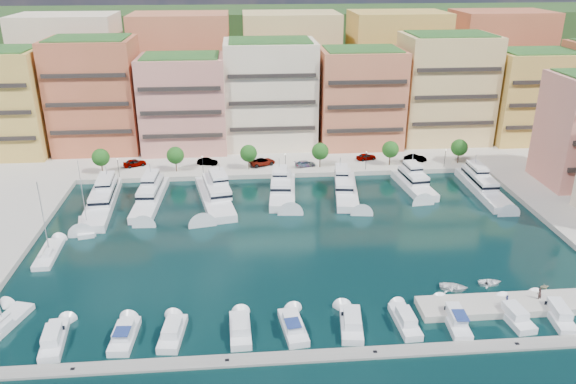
# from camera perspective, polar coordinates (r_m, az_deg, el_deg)

# --- Properties ---
(ground) EXTENTS (400.00, 400.00, 0.00)m
(ground) POSITION_cam_1_polar(r_m,az_deg,el_deg) (96.07, 1.25, -5.05)
(ground) COLOR black
(ground) RESTS_ON ground
(north_quay) EXTENTS (220.00, 64.00, 2.00)m
(north_quay) POSITION_cam_1_polar(r_m,az_deg,el_deg) (153.46, -1.20, 5.77)
(north_quay) COLOR #9E998E
(north_quay) RESTS_ON ground
(hillside) EXTENTS (240.00, 40.00, 58.00)m
(hillside) POSITION_cam_1_polar(r_m,az_deg,el_deg) (199.79, -2.13, 9.78)
(hillside) COLOR #203816
(hillside) RESTS_ON ground
(south_pontoon) EXTENTS (72.00, 2.20, 0.35)m
(south_pontoon) POSITION_cam_1_polar(r_m,az_deg,el_deg) (70.81, 1.41, -16.50)
(south_pontoon) COLOR gray
(south_pontoon) RESTS_ON ground
(finger_pier) EXTENTS (32.00, 5.00, 2.00)m
(finger_pier) POSITION_cam_1_polar(r_m,az_deg,el_deg) (86.36, 23.52, -10.63)
(finger_pier) COLOR #9E998E
(finger_pier) RESTS_ON ground
(apartment_1) EXTENTS (20.00, 16.50, 26.80)m
(apartment_1) POSITION_cam_1_polar(r_m,az_deg,el_deg) (144.06, -18.96, 9.31)
(apartment_1) COLOR #C56041
(apartment_1) RESTS_ON north_quay
(apartment_2) EXTENTS (20.00, 15.50, 22.80)m
(apartment_2) POSITION_cam_1_polar(r_m,az_deg,el_deg) (139.00, -10.53, 8.85)
(apartment_2) COLOR tan
(apartment_2) RESTS_ON north_quay
(apartment_3) EXTENTS (22.00, 16.50, 25.80)m
(apartment_3) POSITION_cam_1_polar(r_m,az_deg,el_deg) (140.13, -1.80, 9.96)
(apartment_3) COLOR #F8E0BF
(apartment_3) RESTS_ON north_quay
(apartment_4) EXTENTS (20.00, 15.50, 23.80)m
(apartment_4) POSITION_cam_1_polar(r_m,az_deg,el_deg) (141.30, 7.31, 9.48)
(apartment_4) COLOR #CF754D
(apartment_4) RESTS_ON north_quay
(apartment_5) EXTENTS (22.00, 16.50, 26.80)m
(apartment_5) POSITION_cam_1_polar(r_m,az_deg,el_deg) (148.96, 15.62, 10.12)
(apartment_5) COLOR #D9BC73
(apartment_5) RESTS_ON north_quay
(apartment_6) EXTENTS (20.00, 15.50, 22.80)m
(apartment_6) POSITION_cam_1_polar(r_m,az_deg,el_deg) (156.58, 23.46, 8.92)
(apartment_6) COLOR gold
(apartment_6) RESTS_ON north_quay
(backblock_0) EXTENTS (26.00, 18.00, 30.00)m
(backblock_0) POSITION_cam_1_polar(r_m,az_deg,el_deg) (167.41, -21.08, 11.36)
(backblock_0) COLOR #F8E0BF
(backblock_0) RESTS_ON north_quay
(backblock_1) EXTENTS (26.00, 18.00, 30.00)m
(backblock_1) POSITION_cam_1_polar(r_m,az_deg,el_deg) (161.83, -10.62, 12.12)
(backblock_1) COLOR #CF754D
(backblock_1) RESTS_ON north_quay
(backblock_2) EXTENTS (26.00, 18.00, 30.00)m
(backblock_2) POSITION_cam_1_polar(r_m,az_deg,el_deg) (161.71, 0.27, 12.49)
(backblock_2) COLOR #D9BC73
(backblock_2) RESTS_ON north_quay
(backblock_3) EXTENTS (26.00, 18.00, 30.00)m
(backblock_3) POSITION_cam_1_polar(r_m,az_deg,el_deg) (167.07, 10.82, 12.43)
(backblock_3) COLOR gold
(backblock_3) RESTS_ON north_quay
(backblock_4) EXTENTS (26.00, 18.00, 30.00)m
(backblock_4) POSITION_cam_1_polar(r_m,az_deg,el_deg) (177.40, 20.41, 12.02)
(backblock_4) COLOR #C56041
(backblock_4) RESTS_ON north_quay
(tree_0) EXTENTS (3.80, 3.80, 5.65)m
(tree_0) POSITION_cam_1_polar(r_m,az_deg,el_deg) (128.30, -18.49, 3.35)
(tree_0) COLOR #473323
(tree_0) RESTS_ON north_quay
(tree_1) EXTENTS (3.80, 3.80, 5.65)m
(tree_1) POSITION_cam_1_polar(r_m,az_deg,el_deg) (125.44, -11.37, 3.67)
(tree_1) COLOR #473323
(tree_1) RESTS_ON north_quay
(tree_2) EXTENTS (3.80, 3.80, 5.65)m
(tree_2) POSITION_cam_1_polar(r_m,az_deg,el_deg) (124.59, -4.03, 3.94)
(tree_2) COLOR #473323
(tree_2) RESTS_ON north_quay
(tree_3) EXTENTS (3.80, 3.80, 5.65)m
(tree_3) POSITION_cam_1_polar(r_m,az_deg,el_deg) (125.79, 3.29, 4.14)
(tree_3) COLOR #473323
(tree_3) RESTS_ON north_quay
(tree_4) EXTENTS (3.80, 3.80, 5.65)m
(tree_4) POSITION_cam_1_polar(r_m,az_deg,el_deg) (128.98, 10.36, 4.28)
(tree_4) COLOR #473323
(tree_4) RESTS_ON north_quay
(tree_5) EXTENTS (3.80, 3.80, 5.65)m
(tree_5) POSITION_cam_1_polar(r_m,az_deg,el_deg) (134.01, 17.01, 4.34)
(tree_5) COLOR #473323
(tree_5) RESTS_ON north_quay
(lamppost_0) EXTENTS (0.30, 0.30, 4.20)m
(lamppost_0) POSITION_cam_1_polar(r_m,az_deg,el_deg) (125.57, -16.89, 2.69)
(lamppost_0) COLOR black
(lamppost_0) RESTS_ON north_quay
(lamppost_1) EXTENTS (0.30, 0.30, 4.20)m
(lamppost_1) POSITION_cam_1_polar(r_m,az_deg,el_deg) (123.02, -8.67, 3.03)
(lamppost_1) COLOR black
(lamppost_1) RESTS_ON north_quay
(lamppost_2) EXTENTS (0.30, 0.30, 4.20)m
(lamppost_2) POSITION_cam_1_polar(r_m,az_deg,el_deg) (123.07, -0.27, 3.30)
(lamppost_2) COLOR black
(lamppost_2) RESTS_ON north_quay
(lamppost_3) EXTENTS (0.30, 0.30, 4.20)m
(lamppost_3) POSITION_cam_1_polar(r_m,az_deg,el_deg) (125.73, 7.95, 3.51)
(lamppost_3) COLOR black
(lamppost_3) RESTS_ON north_quay
(lamppost_4) EXTENTS (0.30, 0.30, 4.20)m
(lamppost_4) POSITION_cam_1_polar(r_m,az_deg,el_deg) (130.83, 15.68, 3.63)
(lamppost_4) COLOR black
(lamppost_4) RESTS_ON north_quay
(yacht_0) EXTENTS (6.04, 23.40, 7.30)m
(yacht_0) POSITION_cam_1_polar(r_m,az_deg,el_deg) (115.05, -18.35, -0.74)
(yacht_0) COLOR silver
(yacht_0) RESTS_ON ground
(yacht_1) EXTENTS (5.34, 20.60, 7.30)m
(yacht_1) POSITION_cam_1_polar(r_m,az_deg,el_deg) (114.37, -13.79, -0.41)
(yacht_1) COLOR silver
(yacht_1) RESTS_ON ground
(yacht_2) EXTENTS (9.00, 21.81, 7.30)m
(yacht_2) POSITION_cam_1_polar(r_m,az_deg,el_deg) (112.68, -7.44, -0.21)
(yacht_2) COLOR silver
(yacht_2) RESTS_ON ground
(yacht_3) EXTENTS (6.48, 17.83, 7.30)m
(yacht_3) POSITION_cam_1_polar(r_m,az_deg,el_deg) (114.41, -0.57, 0.35)
(yacht_3) COLOR silver
(yacht_3) RESTS_ON ground
(yacht_4) EXTENTS (6.78, 19.30, 7.30)m
(yacht_4) POSITION_cam_1_polar(r_m,az_deg,el_deg) (115.42, 5.86, 0.37)
(yacht_4) COLOR silver
(yacht_4) RESTS_ON ground
(yacht_5) EXTENTS (6.10, 15.47, 7.30)m
(yacht_5) POSITION_cam_1_polar(r_m,az_deg,el_deg) (120.50, 12.61, 0.97)
(yacht_5) COLOR silver
(yacht_5) RESTS_ON ground
(yacht_6) EXTENTS (4.59, 21.40, 7.30)m
(yacht_6) POSITION_cam_1_polar(r_m,az_deg,el_deg) (122.74, 19.05, 0.64)
(yacht_6) COLOR silver
(yacht_6) RESTS_ON ground
(cruiser_0) EXTENTS (3.42, 8.33, 2.55)m
(cruiser_0) POSITION_cam_1_polar(r_m,az_deg,el_deg) (78.32, -22.67, -13.69)
(cruiser_0) COLOR silver
(cruiser_0) RESTS_ON ground
(cruiser_1) EXTENTS (3.11, 7.37, 2.66)m
(cruiser_1) POSITION_cam_1_polar(r_m,az_deg,el_deg) (76.06, -16.29, -13.87)
(cruiser_1) COLOR silver
(cruiser_1) RESTS_ON ground
(cruiser_2) EXTENTS (3.36, 7.45, 2.55)m
(cruiser_2) POSITION_cam_1_polar(r_m,az_deg,el_deg) (75.08, -11.65, -13.91)
(cruiser_2) COLOR silver
(cruiser_2) RESTS_ON ground
(cruiser_3) EXTENTS (2.87, 7.48, 2.55)m
(cruiser_3) POSITION_cam_1_polar(r_m,az_deg,el_deg) (74.47, -4.87, -13.80)
(cruiser_3) COLOR silver
(cruiser_3) RESTS_ON ground
(cruiser_4) EXTENTS (3.59, 7.84, 2.66)m
(cruiser_4) POSITION_cam_1_polar(r_m,az_deg,el_deg) (74.66, 0.53, -13.57)
(cruiser_4) COLOR silver
(cruiser_4) RESTS_ON ground
(cruiser_5) EXTENTS (3.72, 8.06, 2.55)m
(cruiser_5) POSITION_cam_1_polar(r_m,az_deg,el_deg) (75.66, 6.45, -13.21)
(cruiser_5) COLOR silver
(cruiser_5) RESTS_ON ground
(cruiser_6) EXTENTS (2.74, 7.64, 2.55)m
(cruiser_6) POSITION_cam_1_polar(r_m,az_deg,el_deg) (77.27, 11.82, -12.75)
(cruiser_6) COLOR silver
(cruiser_6) RESTS_ON ground
(cruiser_7) EXTENTS (2.98, 8.97, 2.66)m
(cruiser_7) POSITION_cam_1_polar(r_m,az_deg,el_deg) (79.26, 16.54, -12.25)
(cruiser_7) COLOR silver
(cruiser_7) RESTS_ON ground
(cruiser_8) EXTENTS (3.33, 7.66, 2.55)m
(cruiser_8) POSITION_cam_1_polar(r_m,az_deg,el_deg) (82.45, 21.92, -11.58)
(cruiser_8) COLOR silver
(cruiser_8) RESTS_ON ground
(cruiser_9) EXTENTS (3.39, 9.05, 2.55)m
(cruiser_9) POSITION_cam_1_polar(r_m,az_deg,el_deg) (85.20, 25.62, -11.07)
(cruiser_9) COLOR silver
(cruiser_9) RESTS_ON ground
(sailboat_2) EXTENTS (4.52, 8.84, 13.20)m
(sailboat_2) POSITION_cam_1_polar(r_m,az_deg,el_deg) (106.48, -19.81, -3.39)
(sailboat_2) COLOR silver
(sailboat_2) RESTS_ON ground
(sailboat_1) EXTENTS (3.13, 9.86, 13.20)m
(sailboat_1) POSITION_cam_1_polar(r_m,az_deg,el_deg) (99.27, -23.14, -5.88)
(sailboat_1) COLOR silver
(sailboat_1) RESTS_ON ground
(sailboat_0) EXTENTS (5.43, 10.04, 13.20)m
(sailboat_0) POSITION_cam_1_polar(r_m,az_deg,el_deg) (83.98, -26.98, -12.06)
(sailboat_0) COLOR silver
(sailboat_0) RESTS_ON ground
(tender_2) EXTENTS (3.54, 2.58, 0.72)m
(tender_2) POSITION_cam_1_polar(r_m,az_deg,el_deg) (89.22, 19.85, -8.63)
(tender_2) COLOR white
(tender_2) RESTS_ON ground
(tender_0) EXTENTS (4.73, 3.92, 0.85)m
(tender_0) POSITION_cam_1_polar(r_m,az_deg,el_deg) (86.31, 16.49, -9.24)
(tender_0) COLOR white
(tender_0) RESTS_ON ground
(tender_3) EXTENTS (1.43, 1.25, 0.72)m
(tender_3) POSITION_cam_1_polar(r_m,az_deg,el_deg) (91.18, 24.60, -8.72)
(tender_3) COLOR beige
(tender_3) RESTS_ON ground
(car_0) EXTENTS (5.44, 3.82, 1.72)m
(car_0) POSITION_cam_1_polar(r_m,az_deg,el_deg) (131.68, -15.31, 2.89)
(car_0) COLOR gray
(car_0) RESTS_ON north_quay
(car_1) EXTENTS (4.83, 2.43, 1.52)m
(car_1) POSITION_cam_1_polar(r_m,az_deg,el_deg) (129.34, -8.19, 3.07)
(car_1) COLOR gray
(car_1) RESTS_ON north_quay
(car_2) EXTENTS (6.45, 4.68, 1.63)m
(car_2) POSITION_cam_1_polar(r_m,az_deg,el_deg) (127.94, -2.60, 3.09)
(car_2) COLOR gray
(car_2) RESTS_ON north_quay
(car_3) EXTENTS (4.99, 3.03, 1.35)m
(car_3) POSITION_cam_1_polar(r_m,az_deg,el_deg) (127.04, 1.73, 2.90)
(car_3) COLOR gray
(car_3) RESTS_ON north_quay
(car_4) EXTENTS (4.99, 3.03, 1.59)m
(car_4) POSITION_cam_1_polar(r_m,az_deg,el_deg) (132.46, 7.95, 3.58)
(car_4) COLOR gray
(car_4) RESTS_ON north_quay
(car_5) EXTENTS (5.25, 2.23, 1.68)m
(car_5) POSITION_cam_1_polar(r_m,az_deg,el_deg) (133.27, 12.81, 3.36)
(car_5) COLOR gray
(car_5) RESTS_ON north_quay
(person_0) EXTENTS (0.54, 0.68, 1.64)m
(person_0) POSITION_cam_1_polar(r_m,az_deg,el_deg) (82.94, 21.35, -10.22)
(person_0) COLOR #282E51
(person_0) RESTS_ON finger_pier
(person_1) EXTENTS (0.99, 0.89, 1.67)m
(person_1) POSITION_cam_1_polar(r_m,az_deg,el_deg) (86.17, 24.14, -9.38)
(person_1) COLOR #442D29
(person_1) RESTS_ON finger_pier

